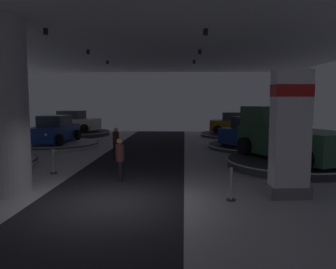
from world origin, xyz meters
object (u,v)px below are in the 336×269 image
object	(u,v)px
column_left	(3,107)
display_platform_far_right	(252,146)
display_platform_mid_right	(291,163)
display_platform_far_left	(54,144)
visitor_walking_near	(120,157)
display_car_far_left	(54,130)
display_car_far_right	(252,132)
pickup_truck_mid_right	(287,138)
display_platform_deep_right	(237,134)
display_platform_deep_left	(74,133)
display_car_deep_right	(237,124)
visitor_walking_far	(116,141)
brand_sign_pylon	(290,132)
display_car_deep_left	(73,122)

from	to	relation	value
column_left	display_platform_far_right	world-z (taller)	column_left
display_platform_mid_right	display_platform_far_left	xyz separation A→B (m)	(-12.98, 5.89, -0.04)
visitor_walking_near	display_car_far_left	bearing A→B (deg)	123.84
display_platform_far_right	display_car_far_right	size ratio (longest dim) A/B	1.25
pickup_truck_mid_right	display_platform_far_left	distance (m)	14.06
display_platform_deep_right	visitor_walking_near	size ratio (longest dim) A/B	3.79
display_platform_deep_left	display_platform_far_right	bearing A→B (deg)	-26.79
display_platform_far_right	display_car_deep_right	bearing A→B (deg)	89.26
display_platform_mid_right	visitor_walking_far	size ratio (longest dim) A/B	3.57
display_platform_deep_right	pickup_truck_mid_right	bearing A→B (deg)	-88.71
display_platform_mid_right	visitor_walking_near	bearing A→B (deg)	-157.68
display_platform_far_right	visitor_walking_near	size ratio (longest dim) A/B	3.45
brand_sign_pylon	display_car_far_right	world-z (taller)	brand_sign_pylon
display_car_deep_right	visitor_walking_far	size ratio (longest dim) A/B	2.84
brand_sign_pylon	display_car_deep_left	xyz separation A→B (m)	(-12.47, 17.29, -0.90)
column_left	display_car_far_right	distance (m)	14.47
display_car_far_right	display_car_deep_right	world-z (taller)	display_car_deep_right
display_platform_mid_right	visitor_walking_near	distance (m)	7.67
column_left	visitor_walking_far	size ratio (longest dim) A/B	3.46
display_platform_mid_right	display_car_deep_right	distance (m)	12.80
display_car_far_left	display_car_deep_right	size ratio (longest dim) A/B	0.96
display_platform_deep_left	display_platform_far_right	world-z (taller)	display_platform_deep_left
visitor_walking_far	display_car_far_left	bearing A→B (deg)	138.54
brand_sign_pylon	display_car_far_right	bearing A→B (deg)	84.69
visitor_walking_near	visitor_walking_far	world-z (taller)	same
display_car_far_right	display_platform_deep_right	bearing A→B (deg)	88.82
display_car_far_right	visitor_walking_far	bearing A→B (deg)	-151.20
display_platform_deep_left	display_car_deep_left	distance (m)	0.92
brand_sign_pylon	display_platform_far_left	world-z (taller)	brand_sign_pylon
display_car_deep_left	display_platform_deep_right	bearing A→B (deg)	0.53
display_car_deep_left	display_car_far_right	world-z (taller)	display_car_deep_left
display_platform_far_left	display_platform_far_right	xyz separation A→B (m)	(12.44, -0.04, -0.02)
display_car_far_right	display_platform_deep_left	bearing A→B (deg)	153.10
display_car_far_left	display_platform_deep_right	world-z (taller)	display_car_far_left
display_platform_far_left	display_platform_deep_right	size ratio (longest dim) A/B	0.92
display_car_far_left	visitor_walking_near	bearing A→B (deg)	-56.16
display_car_deep_left	display_car_far_right	bearing A→B (deg)	-26.87
brand_sign_pylon	display_platform_deep_right	world-z (taller)	brand_sign_pylon
visitor_walking_near	display_car_deep_left	bearing A→B (deg)	114.06
column_left	display_car_far_left	world-z (taller)	column_left
pickup_truck_mid_right	display_car_far_right	size ratio (longest dim) A/B	1.30
display_platform_far_right	visitor_walking_near	world-z (taller)	visitor_walking_near
display_car_deep_left	visitor_walking_far	size ratio (longest dim) A/B	2.79
brand_sign_pylon	display_car_far_left	distance (m)	15.61
column_left	visitor_walking_near	bearing A→B (deg)	28.09
display_platform_mid_right	display_platform_far_left	distance (m)	14.26
display_car_far_right	display_platform_deep_right	distance (m)	6.99
display_platform_far_left	visitor_walking_far	size ratio (longest dim) A/B	3.50
display_platform_far_right	visitor_walking_far	xyz separation A→B (m)	(-7.61, -4.19, 0.78)
brand_sign_pylon	display_car_deep_right	distance (m)	17.49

